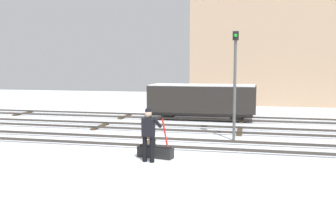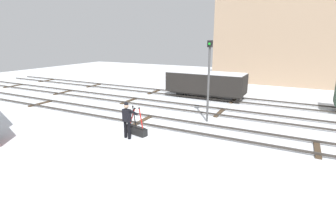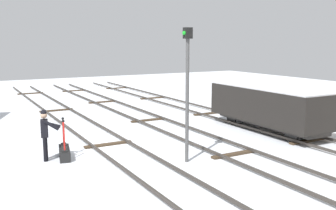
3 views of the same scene
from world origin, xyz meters
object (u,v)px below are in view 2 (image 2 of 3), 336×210
rail_worker (127,118)px  freight_car_near_switch (206,83)px  signal_post (209,74)px  switch_lever_frame (136,129)px

rail_worker → freight_car_near_switch: size_ratio=0.29×
signal_post → rail_worker: bearing=-121.7°
signal_post → freight_car_near_switch: signal_post is taller
switch_lever_frame → signal_post: bearing=66.7°
switch_lever_frame → rail_worker: size_ratio=0.81×
rail_worker → signal_post: bearing=70.1°
signal_post → freight_car_near_switch: (-2.08, 5.79, -1.51)m
switch_lever_frame → freight_car_near_switch: freight_car_near_switch is taller
switch_lever_frame → signal_post: signal_post is taller
freight_car_near_switch → signal_post: bearing=-69.3°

